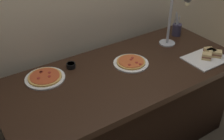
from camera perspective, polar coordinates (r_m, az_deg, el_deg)
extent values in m
cube|color=black|center=(2.14, 2.50, -0.78)|extent=(1.90, 0.84, 0.05)
cube|color=black|center=(2.38, 2.28, -8.42)|extent=(1.75, 0.74, 0.71)
cylinder|color=#B7BABF|center=(2.56, 11.11, 5.40)|extent=(0.14, 0.14, 0.01)
cylinder|color=#B7BABF|center=(2.45, 11.75, 10.67)|extent=(0.02, 0.02, 0.50)
sphere|color=#F9EAB2|center=(2.30, 15.04, 12.93)|extent=(0.04, 0.04, 0.04)
cylinder|color=white|center=(2.22, 3.87, 1.38)|extent=(0.28, 0.28, 0.01)
cylinder|color=#C68E42|center=(2.21, 3.88, 1.64)|extent=(0.23, 0.23, 0.01)
cylinder|color=#C65628|center=(2.21, 3.89, 1.82)|extent=(0.20, 0.20, 0.00)
cylinder|color=maroon|center=(2.15, 3.56, 1.06)|extent=(0.02, 0.02, 0.00)
cylinder|color=maroon|center=(2.25, 4.19, 2.50)|extent=(0.02, 0.02, 0.00)
cylinder|color=maroon|center=(2.22, 3.91, 2.15)|extent=(0.02, 0.02, 0.00)
cylinder|color=maroon|center=(2.19, 5.04, 1.53)|extent=(0.02, 0.02, 0.00)
cylinder|color=maroon|center=(2.17, 5.75, 1.18)|extent=(0.02, 0.02, 0.00)
cylinder|color=white|center=(2.10, -13.45, -1.63)|extent=(0.29, 0.29, 0.01)
cylinder|color=gold|center=(2.09, -13.50, -1.36)|extent=(0.24, 0.24, 0.01)
cylinder|color=#B74723|center=(2.08, -13.52, -1.18)|extent=(0.21, 0.21, 0.00)
cylinder|color=maroon|center=(2.13, -14.27, -0.41)|extent=(0.02, 0.02, 0.00)
cylinder|color=maroon|center=(2.07, -12.65, -1.28)|extent=(0.02, 0.02, 0.00)
cylinder|color=maroon|center=(2.11, -12.61, -0.49)|extent=(0.02, 0.02, 0.00)
cylinder|color=maroon|center=(2.13, -14.20, -0.33)|extent=(0.02, 0.02, 0.00)
cylinder|color=maroon|center=(2.07, -14.74, -1.61)|extent=(0.02, 0.02, 0.00)
cube|color=white|center=(2.40, 18.55, 2.20)|extent=(0.33, 0.26, 0.01)
cube|color=tan|center=(2.38, 18.62, 2.36)|extent=(0.09, 0.09, 0.02)
cube|color=brown|center=(2.37, 18.69, 2.69)|extent=(0.09, 0.09, 0.01)
cube|color=tan|center=(2.37, 18.75, 3.03)|extent=(0.09, 0.09, 0.02)
cube|color=tan|center=(2.47, 19.01, 3.35)|extent=(0.09, 0.08, 0.02)
cube|color=brown|center=(2.46, 19.08, 3.68)|extent=(0.09, 0.08, 0.01)
cube|color=tan|center=(2.45, 19.14, 4.00)|extent=(0.09, 0.08, 0.02)
cube|color=tan|center=(2.45, 19.44, 3.04)|extent=(0.08, 0.07, 0.02)
cube|color=brown|center=(2.44, 19.50, 3.37)|extent=(0.08, 0.07, 0.01)
cube|color=tan|center=(2.43, 19.57, 3.70)|extent=(0.08, 0.07, 0.02)
cube|color=tan|center=(2.45, 20.50, 2.80)|extent=(0.09, 0.10, 0.02)
cube|color=brown|center=(2.44, 20.57, 3.12)|extent=(0.09, 0.10, 0.01)
cube|color=tan|center=(2.43, 20.64, 3.45)|extent=(0.09, 0.10, 0.02)
cylinder|color=black|center=(2.18, -8.35, 0.91)|extent=(0.07, 0.07, 0.04)
cylinder|color=gold|center=(2.17, -8.38, 1.28)|extent=(0.06, 0.06, 0.01)
cylinder|color=#383347|center=(2.71, 13.02, 7.99)|extent=(0.08, 0.08, 0.11)
cylinder|color=#B7BABF|center=(2.68, 12.62, 9.48)|extent=(0.01, 0.02, 0.19)
cylinder|color=#B7BABF|center=(2.69, 13.35, 9.11)|extent=(0.03, 0.04, 0.16)
cylinder|color=#B7BABF|center=(2.67, 13.07, 9.39)|extent=(0.01, 0.05, 0.20)
cylinder|color=#B7BABF|center=(2.67, 12.94, 9.27)|extent=(0.02, 0.01, 0.19)
cylinder|color=#B7BABF|center=(2.69, 13.21, 9.31)|extent=(0.01, 0.04, 0.18)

